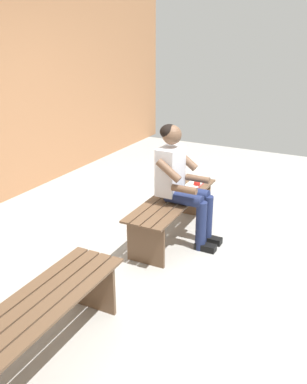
# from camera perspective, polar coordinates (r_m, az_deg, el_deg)

# --- Properties ---
(ground_plane) EXTENTS (10.00, 7.00, 0.04)m
(ground_plane) POSITION_cam_1_polar(r_m,az_deg,el_deg) (3.60, 10.09, -16.50)
(ground_plane) COLOR #9E9E99
(bench_near) EXTENTS (1.55, 0.48, 0.46)m
(bench_near) POSITION_cam_1_polar(r_m,az_deg,el_deg) (4.58, 2.66, -2.16)
(bench_near) COLOR brown
(bench_near) RESTS_ON ground
(bench_far) EXTENTS (1.54, 0.48, 0.46)m
(bench_far) POSITION_cam_1_polar(r_m,az_deg,el_deg) (3.05, -15.30, -16.20)
(bench_far) COLOR brown
(bench_far) RESTS_ON ground
(person_seated) EXTENTS (0.50, 0.69, 1.27)m
(person_seated) POSITION_cam_1_polar(r_m,az_deg,el_deg) (4.38, 3.73, 1.68)
(person_seated) COLOR silver
(person_seated) RESTS_ON ground
(apple) EXTENTS (0.08, 0.08, 0.08)m
(apple) POSITION_cam_1_polar(r_m,az_deg,el_deg) (4.85, 5.90, 1.13)
(apple) COLOR red
(apple) RESTS_ON bench_near
(book_open) EXTENTS (0.42, 0.17, 0.02)m
(book_open) POSITION_cam_1_polar(r_m,az_deg,el_deg) (4.98, 5.87, 1.32)
(book_open) COLOR white
(book_open) RESTS_ON bench_near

